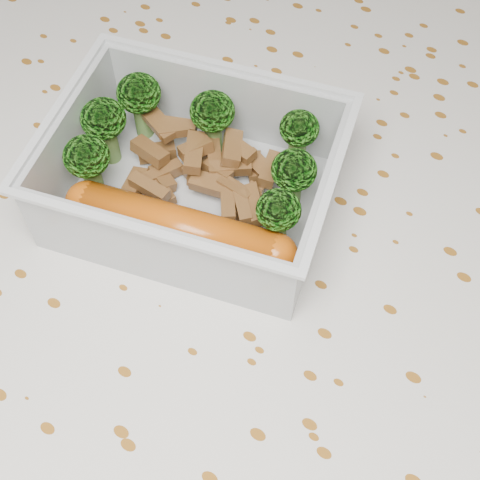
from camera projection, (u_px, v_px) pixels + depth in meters
The scene contains 6 objects.
dining_table at pixel (224, 324), 0.51m from camera, with size 1.40×0.90×0.75m.
tablecloth at pixel (223, 293), 0.47m from camera, with size 1.46×0.96×0.19m.
lunch_container at pixel (194, 183), 0.45m from camera, with size 0.22×0.19×0.07m.
broccoli_florets at pixel (193, 142), 0.44m from camera, with size 0.17×0.12×0.05m.
meat_pile at pixel (205, 170), 0.46m from camera, with size 0.12×0.08×0.03m.
sausage at pixel (179, 228), 0.43m from camera, with size 0.15×0.06×0.03m.
Camera 1 is at (0.13, -0.18, 1.13)m, focal length 50.00 mm.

